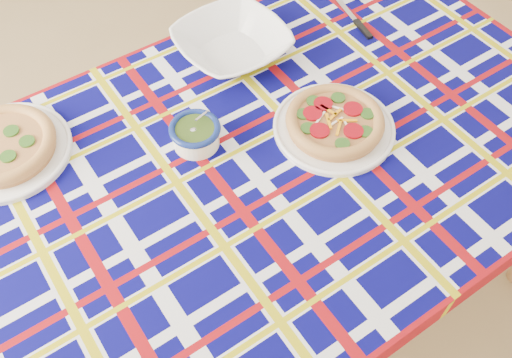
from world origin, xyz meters
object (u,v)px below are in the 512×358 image
object	(u,v)px
pesto_bowl	(195,133)
serving_bowl	(232,44)
main_focaccia_plate	(335,121)
dining_table	(275,171)

from	to	relation	value
pesto_bowl	serving_bowl	world-z (taller)	same
main_focaccia_plate	serving_bowl	bearing A→B (deg)	113.99
pesto_bowl	serving_bowl	distance (m)	0.31
dining_table	serving_bowl	world-z (taller)	serving_bowl
main_focaccia_plate	pesto_bowl	size ratio (longest dim) A/B	2.50
pesto_bowl	serving_bowl	size ratio (longest dim) A/B	0.42
pesto_bowl	serving_bowl	xyz separation A→B (m)	(0.17, 0.26, -0.00)
dining_table	main_focaccia_plate	xyz separation A→B (m)	(0.15, 0.02, 0.10)
main_focaccia_plate	dining_table	bearing A→B (deg)	-173.65
main_focaccia_plate	serving_bowl	xyz separation A→B (m)	(-0.15, 0.33, 0.01)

